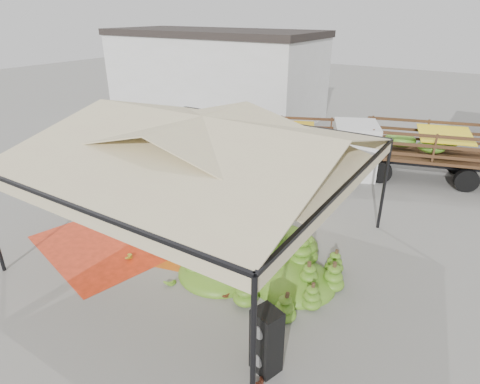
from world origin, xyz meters
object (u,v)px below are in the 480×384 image
Objects in this scene: speaker_stack at (266,341)px; vendor at (241,175)px; banana_heap at (251,243)px; truck_right at (459,148)px; truck_left at (305,141)px.

vendor is at bearing 144.38° from speaker_stack.
truck_right reaches higher than banana_heap.
speaker_stack is at bearing 114.64° from vendor.
banana_heap is 10.46m from truck_right.
truck_right is at bearing -1.57° from truck_left.
truck_left is (-1.72, 7.28, 0.77)m from banana_heap.
truck_left reaches higher than vendor.
speaker_stack is at bearing -92.86° from truck_left.
truck_left reaches higher than speaker_stack.
banana_heap is at bearing 114.57° from vendor.
speaker_stack is 11.06m from truck_left.
truck_left reaches higher than banana_heap.
vendor is 0.22× the size of truck_right.
vendor is 8.97m from truck_right.
vendor reaches higher than speaker_stack.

